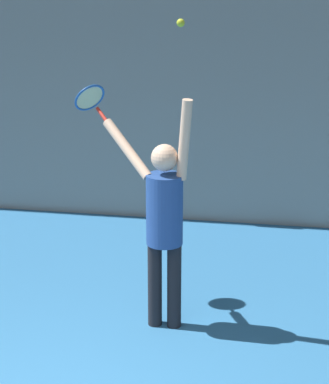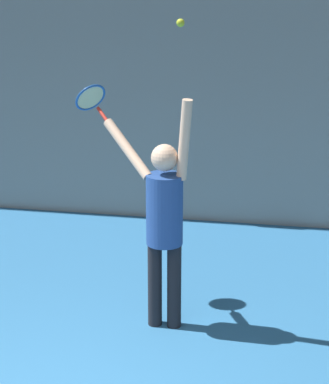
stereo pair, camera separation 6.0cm
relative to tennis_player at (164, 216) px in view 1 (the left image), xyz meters
The scene contains 4 objects.
back_wall 3.30m from the tennis_player, 100.77° to the left, with size 18.00×0.10×5.00m.
tennis_player is the anchor object (origin of this frame).
tennis_racket 1.34m from the tennis_player, 145.69° to the left, with size 0.41×0.39×0.34m.
tennis_ball 1.69m from the tennis_player, 36.69° to the right, with size 0.07×0.07×0.07m.
Camera 1 is at (1.58, -3.48, 3.16)m, focal length 65.00 mm.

